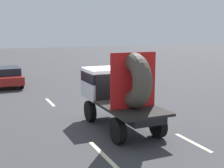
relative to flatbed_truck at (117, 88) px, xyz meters
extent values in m
plane|color=#38383A|center=(-0.08, 0.51, -1.67)|extent=(120.00, 120.00, 0.00)
cylinder|color=black|center=(-0.85, 1.11, -1.19)|extent=(0.28, 0.95, 0.95)
cylinder|color=black|center=(0.85, 1.11, -1.19)|extent=(0.28, 0.95, 0.95)
cylinder|color=black|center=(-0.85, -1.90, -1.19)|extent=(0.28, 0.95, 0.95)
cylinder|color=black|center=(0.85, -1.90, -1.19)|extent=(0.28, 0.95, 0.95)
cube|color=black|center=(0.00, -0.43, -0.73)|extent=(1.30, 4.78, 0.25)
cube|color=silver|center=(0.00, 1.11, 0.07)|extent=(2.00, 1.70, 1.35)
cube|color=black|center=(0.00, 1.06, 0.36)|extent=(2.02, 1.62, 0.44)
cube|color=black|center=(0.00, -1.28, -0.56)|extent=(2.00, 3.08, 0.10)
cube|color=black|center=(0.00, 0.21, 0.04)|extent=(1.80, 0.08, 1.10)
torus|color=#474238|center=(0.00, -1.43, 0.55)|extent=(0.72, 2.12, 2.12)
cube|color=red|center=(0.00, -1.43, 0.55)|extent=(1.90, 0.03, 2.12)
cylinder|color=black|center=(-2.64, 13.26, -1.34)|extent=(0.23, 0.66, 0.66)
cylinder|color=black|center=(-2.64, 10.49, -1.34)|extent=(0.23, 0.66, 0.66)
cube|color=maroon|center=(-3.45, 11.88, -1.05)|extent=(1.86, 4.33, 0.57)
cube|color=black|center=(-3.45, 11.77, -0.51)|extent=(1.67, 2.43, 0.52)
cube|color=beige|center=(-1.72, -2.84, -1.66)|extent=(0.16, 2.95, 0.01)
cube|color=beige|center=(-1.72, 5.49, -1.66)|extent=(0.16, 2.04, 0.01)
cube|color=beige|center=(1.72, -2.92, -1.66)|extent=(0.16, 2.04, 0.01)
cube|color=beige|center=(1.72, 5.33, -1.66)|extent=(0.16, 2.06, 0.01)
camera|label=1|loc=(-5.28, -11.40, 2.43)|focal=48.41mm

